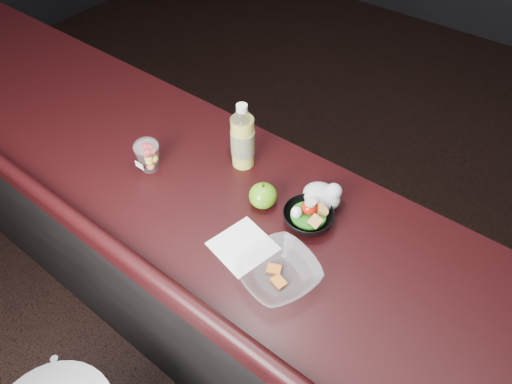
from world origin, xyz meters
TOP-DOWN VIEW (x-y plane):
  - counter at (0.00, 0.30)m, footprint 4.06×0.71m
  - lemonade_bottle at (-0.11, 0.47)m, footprint 0.08×0.08m
  - fruit_cup at (-0.34, 0.25)m, footprint 0.09×0.09m
  - green_apple at (0.06, 0.35)m, footprint 0.09×0.09m
  - plastic_bag at (0.21, 0.47)m, footprint 0.12×0.10m
  - snack_bowl at (0.22, 0.38)m, footprint 0.19×0.19m
  - takeout_bowl at (0.26, 0.16)m, footprint 0.27×0.27m
  - paper_napkin at (0.12, 0.18)m, footprint 0.19×0.19m

SIDE VIEW (x-z plane):
  - counter at x=0.00m, z-range 0.00..1.02m
  - paper_napkin at x=0.12m, z-range 1.02..1.02m
  - takeout_bowl at x=0.26m, z-range 1.02..1.07m
  - snack_bowl at x=0.22m, z-range 1.01..1.09m
  - plastic_bag at x=0.21m, z-range 1.02..1.10m
  - green_apple at x=0.06m, z-range 1.01..1.11m
  - fruit_cup at x=-0.34m, z-range 1.02..1.14m
  - lemonade_bottle at x=-0.11m, z-range 1.00..1.24m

